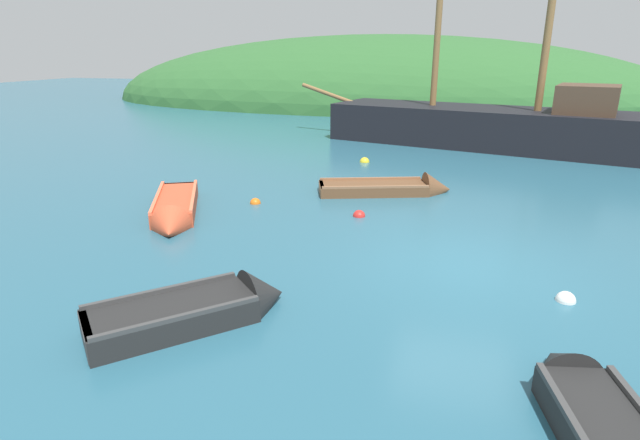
# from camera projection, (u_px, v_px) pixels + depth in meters

# --- Properties ---
(ground_plane) EXTENTS (120.00, 120.00, 0.00)m
(ground_plane) POSITION_uv_depth(u_px,v_px,m) (462.00, 264.00, 10.10)
(ground_plane) COLOR #285B70
(shore_hill) EXTENTS (46.33, 21.43, 10.62)m
(shore_hill) POSITION_uv_depth(u_px,v_px,m) (376.00, 102.00, 42.13)
(shore_hill) COLOR #2D602D
(shore_hill) RESTS_ON ground
(sailing_ship) EXTENTS (16.28, 7.04, 11.49)m
(sailing_ship) POSITION_uv_depth(u_px,v_px,m) (489.00, 133.00, 22.37)
(sailing_ship) COLOR black
(sailing_ship) RESTS_ON ground
(rowboat_center) EXTENTS (1.54, 3.46, 0.87)m
(rowboat_center) POSITION_uv_depth(u_px,v_px,m) (603.00, 434.00, 5.45)
(rowboat_center) COLOR black
(rowboat_center) RESTS_ON ground
(rowboat_portside) EXTENTS (4.06, 2.26, 1.05)m
(rowboat_portside) POSITION_uv_depth(u_px,v_px,m) (395.00, 190.00, 15.15)
(rowboat_portside) COLOR brown
(rowboat_portside) RESTS_ON ground
(rowboat_near_dock) EXTENTS (2.60, 3.93, 0.96)m
(rowboat_near_dock) POSITION_uv_depth(u_px,v_px,m) (175.00, 211.00, 12.99)
(rowboat_near_dock) COLOR #C64C2D
(rowboat_near_dock) RESTS_ON ground
(rowboat_outer_left) EXTENTS (2.94, 2.95, 1.03)m
(rowboat_outer_left) POSITION_uv_depth(u_px,v_px,m) (202.00, 312.00, 7.98)
(rowboat_outer_left) COLOR black
(rowboat_outer_left) RESTS_ON ground
(buoy_white) EXTENTS (0.33, 0.33, 0.33)m
(buoy_white) POSITION_uv_depth(u_px,v_px,m) (565.00, 301.00, 8.62)
(buoy_white) COLOR white
(buoy_white) RESTS_ON ground
(buoy_yellow) EXTENTS (0.37, 0.37, 0.37)m
(buoy_yellow) POSITION_uv_depth(u_px,v_px,m) (365.00, 162.00, 19.38)
(buoy_yellow) COLOR yellow
(buoy_yellow) RESTS_ON ground
(buoy_red) EXTENTS (0.32, 0.32, 0.32)m
(buoy_red) POSITION_uv_depth(u_px,v_px,m) (359.00, 216.00, 13.04)
(buoy_red) COLOR red
(buoy_red) RESTS_ON ground
(buoy_orange) EXTENTS (0.30, 0.30, 0.30)m
(buoy_orange) POSITION_uv_depth(u_px,v_px,m) (255.00, 203.00, 14.14)
(buoy_orange) COLOR orange
(buoy_orange) RESTS_ON ground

